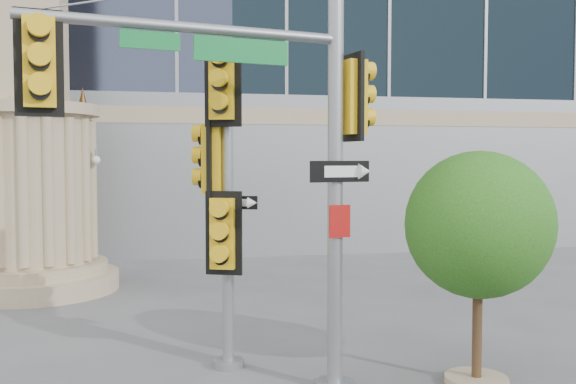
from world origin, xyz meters
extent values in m
cylinder|color=tan|center=(-6.00, 9.00, 0.25)|extent=(4.40, 4.40, 0.50)
cylinder|color=tan|center=(-6.00, 9.00, 0.65)|extent=(3.80, 3.80, 0.30)
cylinder|color=tan|center=(-6.00, 9.00, 2.80)|extent=(3.00, 3.00, 4.00)
cylinder|color=tan|center=(-6.00, 9.00, 4.95)|extent=(3.50, 3.50, 0.30)
cone|color=#472D14|center=(-4.70, 9.00, 5.35)|extent=(0.24, 0.24, 0.50)
cylinder|color=slate|center=(0.02, 0.12, 3.28)|extent=(0.24, 0.24, 6.56)
cylinder|color=slate|center=(-2.22, -0.34, 5.47)|extent=(4.53, 1.08, 0.15)
cube|color=#0E7A32|center=(-1.47, -0.21, 5.19)|extent=(1.40, 0.33, 0.35)
cube|color=yellow|center=(-4.15, -0.74, 4.86)|extent=(0.65, 0.42, 1.37)
cube|color=yellow|center=(0.32, 0.18, 4.59)|extent=(0.42, 0.65, 1.37)
cube|color=black|center=(0.06, -0.03, 3.44)|extent=(0.99, 0.24, 0.33)
cube|color=#AD110F|center=(0.06, -0.03, 2.68)|extent=(0.35, 0.10, 0.50)
cylinder|color=slate|center=(-1.50, 1.52, 0.07)|extent=(0.54, 0.54, 0.14)
cylinder|color=slate|center=(-1.50, 1.52, 2.84)|extent=(0.20, 0.20, 5.68)
cube|color=yellow|center=(-1.60, 1.29, 4.88)|extent=(0.70, 0.53, 1.42)
cube|color=yellow|center=(-1.74, 1.62, 3.63)|extent=(0.53, 0.70, 1.42)
cube|color=yellow|center=(-1.60, 1.29, 2.38)|extent=(0.70, 0.53, 1.42)
cube|color=black|center=(-1.36, 1.32, 2.90)|extent=(0.67, 0.29, 0.23)
cylinder|color=tan|center=(2.35, -0.07, 0.06)|extent=(1.01, 1.01, 0.11)
cylinder|color=#382314|center=(2.35, -0.07, 1.01)|extent=(0.16, 0.16, 2.03)
sphere|color=#205613|center=(2.35, -0.07, 2.59)|extent=(2.36, 2.36, 2.36)
sphere|color=#205613|center=(2.86, 0.21, 2.25)|extent=(1.46, 1.46, 1.46)
sphere|color=#205613|center=(1.96, -0.35, 2.31)|extent=(1.24, 1.24, 1.24)
camera|label=1|loc=(-2.65, -9.48, 3.64)|focal=40.00mm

